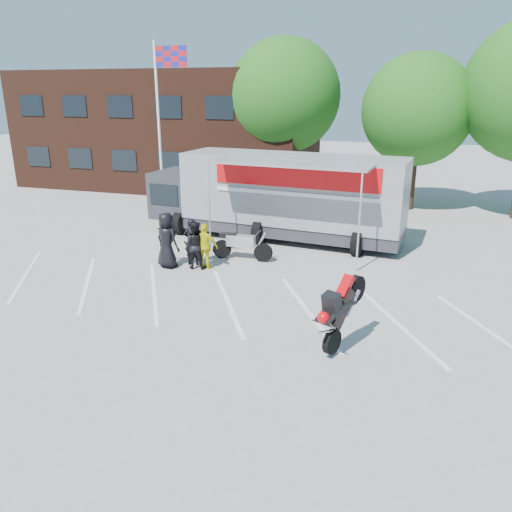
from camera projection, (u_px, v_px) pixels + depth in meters
The scene contains 13 objects.
ground at pixel (208, 313), 13.81m from camera, with size 100.00×100.00×0.00m, color #A2A29D.
parking_bay_lines at pixel (221, 300), 14.71m from camera, with size 18.00×5.00×0.01m, color white.
office_building at pixel (170, 129), 31.83m from camera, with size 18.00×8.00×7.00m, color #412015.
flagpole at pixel (163, 109), 23.03m from camera, with size 1.61×0.12×8.00m.
tree_left at pixel (284, 96), 27.10m from camera, with size 6.12×6.12×8.64m.
tree_mid at pixel (417, 110), 24.41m from camera, with size 5.44×5.44×7.68m.
transporter_truck at pixel (280, 238), 20.84m from camera, with size 10.86×5.23×3.46m, color gray, non-canonical shape.
parked_motorcycle at pixel (242, 260), 18.20m from camera, with size 0.76×2.28×1.20m, color silver, non-canonical shape.
stunt_bike_rider at pixel (347, 346), 12.07m from camera, with size 0.80×1.69×1.99m, color black, non-canonical shape.
spectator_leather_a at pixel (167, 240), 17.16m from camera, with size 0.95×0.62×1.95m, color black.
spectator_leather_b at pixel (192, 242), 17.44m from camera, with size 0.61×0.40×1.67m, color black.
spectator_leather_c at pixel (195, 245), 17.10m from camera, with size 0.81×0.63×1.67m, color black.
spectator_hivis at pixel (205, 246), 17.07m from camera, with size 0.93×0.39×1.59m, color yellow.
Camera 1 is at (5.03, -11.62, 5.88)m, focal length 35.00 mm.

